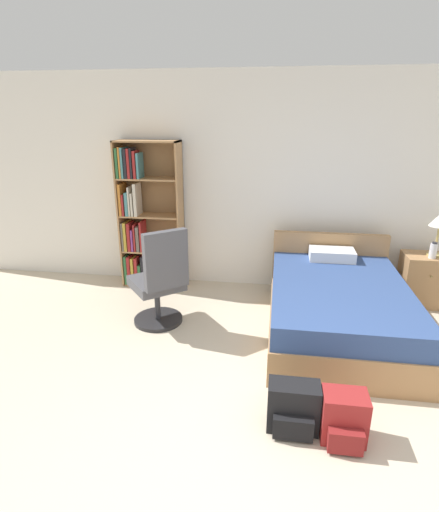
{
  "coord_description": "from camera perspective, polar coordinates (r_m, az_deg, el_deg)",
  "views": [
    {
      "loc": [
        -0.06,
        -1.65,
        2.1
      ],
      "look_at": [
        -0.59,
        1.98,
        0.8
      ],
      "focal_mm": 28.0,
      "sensor_mm": 36.0,
      "label": 1
    }
  ],
  "objects": [
    {
      "name": "bookshelf",
      "position": [
        5.1,
        -10.92,
        5.36
      ],
      "size": [
        0.77,
        0.31,
        1.82
      ],
      "color": "#AD7F51",
      "rests_on": "ground_plane"
    },
    {
      "name": "ground_plane",
      "position": [
        2.67,
        7.63,
        -32.55
      ],
      "size": [
        14.0,
        14.0,
        0.0
      ],
      "primitive_type": "plane",
      "color": "beige"
    },
    {
      "name": "office_chair",
      "position": [
        4.11,
        -8.48,
        -3.83
      ],
      "size": [
        0.71,
        0.72,
        1.07
      ],
      "color": "#232326",
      "rests_on": "ground_plane"
    },
    {
      "name": "backpack_red",
      "position": [
        3.02,
        17.33,
        -21.3
      ],
      "size": [
        0.3,
        0.29,
        0.35
      ],
      "color": "maroon",
      "rests_on": "ground_plane"
    },
    {
      "name": "water_bottle",
      "position": [
        4.99,
        28.22,
        0.68
      ],
      "size": [
        0.08,
        0.08,
        0.19
      ],
      "color": "silver",
      "rests_on": "nightstand"
    },
    {
      "name": "nightstand",
      "position": [
        5.19,
        27.11,
        -3.03
      ],
      "size": [
        0.49,
        0.41,
        0.6
      ],
      "color": "#AD7F51",
      "rests_on": "ground_plane"
    },
    {
      "name": "bed",
      "position": [
        4.24,
        16.39,
        -6.79
      ],
      "size": [
        1.33,
        1.95,
        0.79
      ],
      "color": "#AD7F51",
      "rests_on": "ground_plane"
    },
    {
      "name": "wall_back",
      "position": [
        4.94,
        9.04,
        9.98
      ],
      "size": [
        9.0,
        0.06,
        2.6
      ],
      "color": "white",
      "rests_on": "ground_plane"
    },
    {
      "name": "backpack_black",
      "position": [
        3.01,
        10.49,
        -20.6
      ],
      "size": [
        0.36,
        0.26,
        0.36
      ],
      "color": "black",
      "rests_on": "ground_plane"
    }
  ]
}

